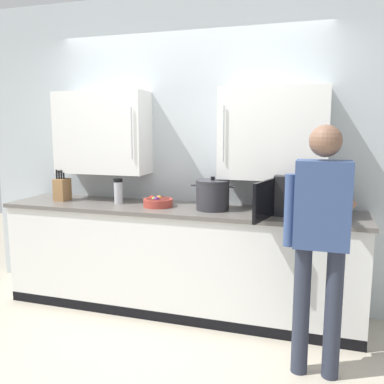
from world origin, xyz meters
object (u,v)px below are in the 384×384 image
stock_pot (213,195)px  microwave_oven (305,195)px  fruit_bowl (158,202)px  knife_block (62,189)px  thermos_flask (118,191)px  person_figure (320,230)px

stock_pot → microwave_oven: bearing=3.0°
microwave_oven → fruit_bowl: microwave_oven is taller
microwave_oven → stock_pot: (-0.76, -0.04, -0.03)m
microwave_oven → fruit_bowl: (-1.26, -0.05, -0.12)m
fruit_bowl → stock_pot: bearing=1.1°
knife_block → thermos_flask: knife_block is taller
microwave_oven → fruit_bowl: size_ratio=2.87×
stock_pot → person_figure: size_ratio=0.23×
stock_pot → fruit_bowl: bearing=-178.9°
knife_block → thermos_flask: size_ratio=1.28×
knife_block → person_figure: person_figure is taller
microwave_oven → knife_block: 2.25m
microwave_oven → knife_block: bearing=-179.3°
fruit_bowl → person_figure: bearing=-25.3°
stock_pot → thermos_flask: size_ratio=1.66×
fruit_bowl → person_figure: person_figure is taller
thermos_flask → fruit_bowl: bearing=-4.2°
stock_pot → person_figure: person_figure is taller
person_figure → stock_pot: bearing=143.0°
microwave_oven → thermos_flask: bearing=-179.3°
thermos_flask → person_figure: bearing=-20.9°
stock_pot → knife_block: knife_block is taller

